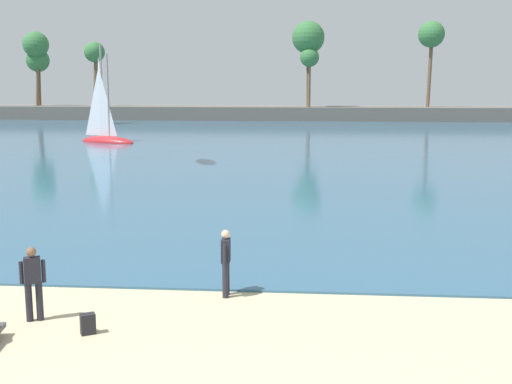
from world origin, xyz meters
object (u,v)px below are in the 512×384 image
object	(u,v)px
person_rigging_by_gear	(33,281)
backpack_near_kite	(88,324)
person_at_waterline	(226,261)
sailboat_mid_bay	(102,117)
sailboat_near_shore	(106,134)

from	to	relation	value
person_rigging_by_gear	backpack_near_kite	size ratio (longest dim) A/B	3.78
person_at_waterline	sailboat_mid_bay	xyz separation A→B (m)	(-22.51, 60.23, 0.06)
backpack_near_kite	sailboat_near_shore	size ratio (longest dim) A/B	0.06
backpack_near_kite	sailboat_mid_bay	bearing A→B (deg)	107.60
backpack_near_kite	sailboat_mid_bay	size ratio (longest dim) A/B	0.04
backpack_near_kite	sailboat_mid_bay	world-z (taller)	sailboat_mid_bay
sailboat_near_shore	person_at_waterline	bearing A→B (deg)	-68.47
sailboat_mid_bay	person_rigging_by_gear	bearing A→B (deg)	-73.42
person_rigging_by_gear	backpack_near_kite	xyz separation A→B (m)	(1.42, -0.64, -0.69)
person_rigging_by_gear	backpack_near_kite	world-z (taller)	person_rigging_by_gear
person_at_waterline	backpack_near_kite	xyz separation A→B (m)	(-2.57, -2.61, -0.69)
backpack_near_kite	person_at_waterline	bearing A→B (deg)	45.38
person_at_waterline	sailboat_mid_bay	distance (m)	64.30
person_rigging_by_gear	sailboat_mid_bay	distance (m)	64.89
person_rigging_by_gear	sailboat_mid_bay	size ratio (longest dim) A/B	0.17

